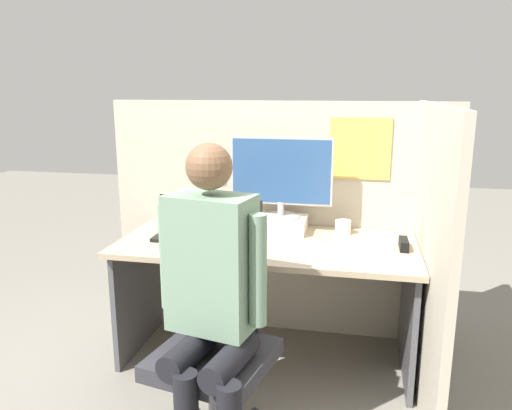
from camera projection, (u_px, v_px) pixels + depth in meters
name	position (u px, v px, depth m)	size (l,w,h in m)	color
ground_plane	(252.00, 395.00, 2.55)	(12.00, 12.00, 0.00)	slate
cubicle_panel_back	(279.00, 219.00, 3.13)	(2.13, 0.05, 1.46)	#B7AD99
cubicle_panel_right	(427.00, 252.00, 2.51)	(0.04, 1.41, 1.46)	#B7AD99
desk	(266.00, 269.00, 2.79)	(1.63, 0.75, 0.71)	tan
paper_box	(280.00, 224.00, 2.94)	(0.30, 0.23, 0.09)	white
monitor	(281.00, 175.00, 2.87)	(0.59, 0.22, 0.47)	#B2B2B7
laptop	(186.00, 229.00, 2.83)	(0.32, 0.23, 0.24)	black
mouse	(232.00, 241.00, 2.70)	(0.06, 0.04, 0.03)	black
stapler	(404.00, 244.00, 2.62)	(0.04, 0.15, 0.05)	black
carrot_toy	(255.00, 252.00, 2.50)	(0.05, 0.14, 0.05)	orange
office_chair	(215.00, 323.00, 2.18)	(0.55, 0.60, 1.07)	#2D2D33
person	(210.00, 289.00, 1.97)	(0.47, 0.48, 1.33)	black
coffee_mug	(343.00, 227.00, 2.89)	(0.09, 0.09, 0.08)	white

